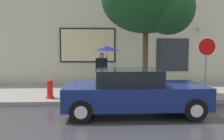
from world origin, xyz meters
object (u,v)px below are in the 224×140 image
parked_car (133,92)px  stop_sign (206,55)px  fire_hydrant (50,89)px  street_tree (151,2)px  pedestrian_with_umbrella (105,55)px

parked_car → stop_sign: stop_sign is taller
fire_hydrant → street_tree: 5.15m
pedestrian_with_umbrella → stop_sign: (3.92, -1.04, 0.03)m
fire_hydrant → pedestrian_with_umbrella: (2.12, 1.09, 1.26)m
pedestrian_with_umbrella → street_tree: 2.83m
pedestrian_with_umbrella → parked_car: bearing=-73.1°
street_tree → stop_sign: size_ratio=2.20×
stop_sign → parked_car: bearing=-151.7°
fire_hydrant → street_tree: bearing=5.7°
parked_car → fire_hydrant: size_ratio=5.87×
parked_car → pedestrian_with_umbrella: bearing=106.9°
pedestrian_with_umbrella → stop_sign: 4.05m
fire_hydrant → street_tree: size_ratio=0.14×
parked_car → stop_sign: size_ratio=1.83×
pedestrian_with_umbrella → street_tree: (1.77, -0.70, 2.09)m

